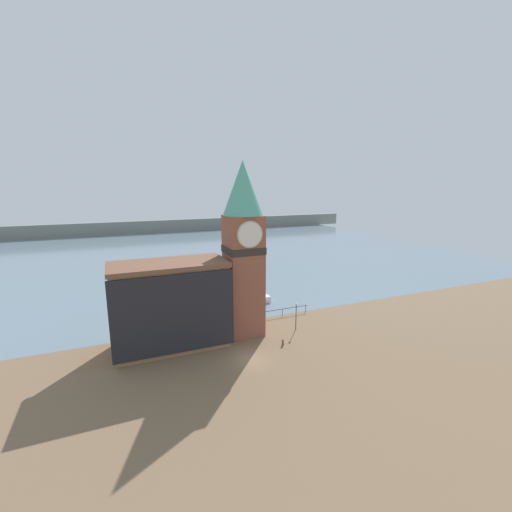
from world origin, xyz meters
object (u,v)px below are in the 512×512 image
clock_tower (243,245)px  boat_near (254,299)px  pier_building (170,305)px  lamp_post (296,311)px  mooring_bollard_near (283,342)px  mooring_bollard_far (263,331)px

clock_tower → boat_near: (5.51, 9.74, -11.01)m
pier_building → lamp_post: size_ratio=3.59×
lamp_post → mooring_bollard_near: bearing=-137.3°
clock_tower → mooring_bollard_near: size_ratio=29.05×
clock_tower → mooring_bollard_far: clock_tower is taller
mooring_bollard_near → mooring_bollard_far: size_ratio=1.06×
boat_near → mooring_bollard_far: (-3.43, -11.29, -0.41)m
boat_near → pier_building: bearing=-153.7°
mooring_bollard_far → clock_tower: bearing=143.3°
pier_building → boat_near: 18.54m
mooring_bollard_near → lamp_post: 5.58m
pier_building → mooring_bollard_near: pier_building is taller
mooring_bollard_near → mooring_bollard_far: 3.95m
clock_tower → pier_building: size_ratio=1.64×
clock_tower → boat_near: size_ratio=4.23×
mooring_bollard_near → boat_near: bearing=80.7°
mooring_bollard_near → lamp_post: lamp_post is taller
pier_building → mooring_bollard_near: (12.49, -5.12, -4.84)m
mooring_bollard_far → pier_building: bearing=173.6°
pier_building → mooring_bollard_near: bearing=-22.3°
boat_near → mooring_bollard_far: boat_near is taller
boat_near → lamp_post: lamp_post is taller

